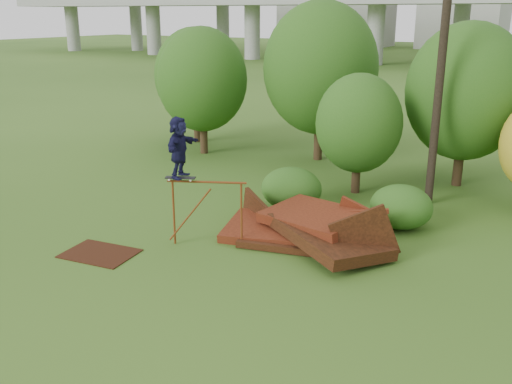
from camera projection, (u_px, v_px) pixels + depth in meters
The scene contains 14 objects.
ground at pixel (243, 277), 14.43m from camera, with size 240.00×240.00×0.00m, color #2D5116.
scrap_pile at pixel (308, 229), 16.56m from camera, with size 5.61×3.62×1.94m.
grind_rail at pixel (207, 201), 16.06m from camera, with size 2.06×1.01×1.92m.
skateboard at pixel (180, 178), 15.93m from camera, with size 0.86×0.56×0.09m.
skater at pixel (179, 147), 15.66m from camera, with size 1.59×0.51×1.71m, color #151539.
flat_plate at pixel (100, 253), 15.83m from camera, with size 1.95×1.39×0.03m, color black.
tree_0 at pixel (202, 80), 26.13m from camera, with size 4.14×4.14×5.85m.
tree_1 at pixel (321, 68), 24.77m from camera, with size 5.01×5.01×6.96m.
tree_2 at pixel (359, 123), 20.46m from camera, with size 3.12×3.12×4.40m.
tree_3 at pixel (466, 92), 21.05m from camera, with size 4.44×4.44×6.16m.
tree_6 at pixel (196, 75), 28.55m from camera, with size 4.12×4.12×5.76m.
shrub_left at pixel (291, 189), 19.25m from camera, with size 2.08×1.92×1.44m, color #1F4F15.
shrub_right at pixel (401, 207), 17.56m from camera, with size 1.93×1.77×1.37m, color #1F4F15.
utility_pole at pixel (441, 71), 18.66m from camera, with size 1.40×0.28×9.00m.
Camera 1 is at (7.00, -11.08, 6.42)m, focal length 40.00 mm.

